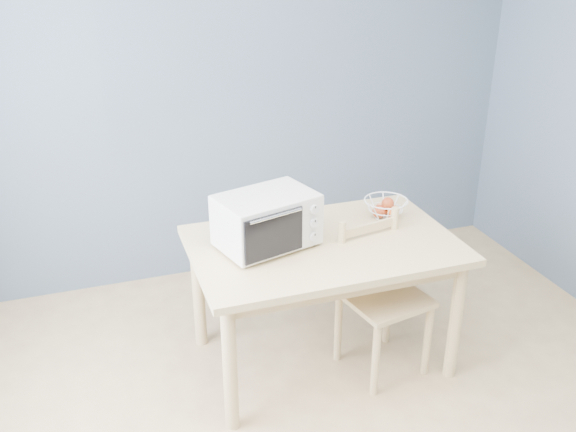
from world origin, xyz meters
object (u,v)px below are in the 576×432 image
object	(u,v)px
fruit_basket	(386,208)
dining_chair	(380,297)
toaster_oven	(264,221)
dining_table	(323,259)

from	to	relation	value
fruit_basket	dining_chair	distance (m)	0.52
toaster_oven	dining_chair	world-z (taller)	toaster_oven
toaster_oven	dining_chair	size ratio (longest dim) A/B	0.64
dining_table	fruit_basket	xyz separation A→B (m)	(0.44, 0.17, 0.16)
toaster_oven	fruit_basket	size ratio (longest dim) A/B	1.78
dining_chair	toaster_oven	bearing A→B (deg)	152.48
fruit_basket	dining_chair	xyz separation A→B (m)	(-0.16, -0.30, -0.38)
dining_table	toaster_oven	world-z (taller)	toaster_oven
toaster_oven	fruit_basket	bearing A→B (deg)	-6.24
toaster_oven	fruit_basket	world-z (taller)	toaster_oven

